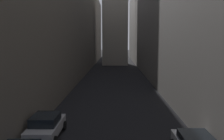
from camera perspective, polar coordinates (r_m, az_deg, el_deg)
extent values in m
plane|color=black|center=(39.95, 0.62, -2.25)|extent=(264.00, 264.00, 0.00)
cube|color=#60594F|center=(43.21, -15.16, 11.42)|extent=(12.09, 108.00, 19.87)
cube|color=slate|center=(43.69, 18.82, 12.07)|extent=(15.63, 108.00, 21.12)
cube|color=#B7B7BC|center=(16.85, -15.29, -13.06)|extent=(1.76, 4.01, 0.67)
cube|color=black|center=(16.53, -15.49, -11.19)|extent=(1.62, 2.05, 0.57)
cylinder|color=black|center=(18.43, -16.76, -12.45)|extent=(0.22, 0.64, 0.64)
cylinder|color=black|center=(17.99, -11.26, -12.77)|extent=(0.22, 0.64, 0.64)
cube|color=black|center=(13.80, 19.40, -15.22)|extent=(1.59, 2.07, 0.46)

